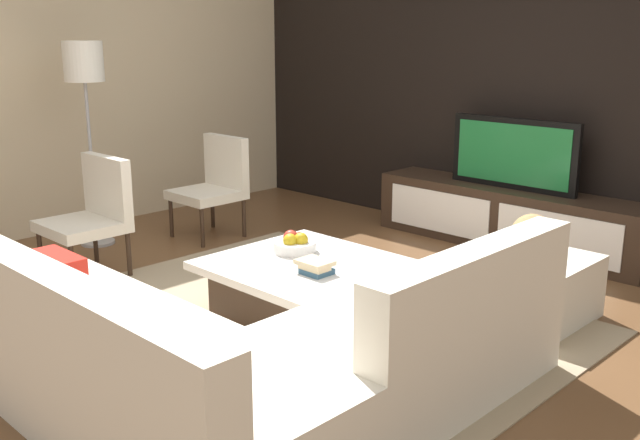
{
  "coord_description": "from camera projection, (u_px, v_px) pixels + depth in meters",
  "views": [
    {
      "loc": [
        2.92,
        -2.84,
        1.75
      ],
      "look_at": [
        -0.33,
        0.49,
        0.53
      ],
      "focal_mm": 40.33,
      "sensor_mm": 36.0,
      "label": 1
    }
  ],
  "objects": [
    {
      "name": "ottoman",
      "position": [
        528.0,
        286.0,
        4.51
      ],
      "size": [
        0.7,
        0.7,
        0.4
      ],
      "primitive_type": "cube",
      "color": "silver",
      "rests_on": "ground"
    },
    {
      "name": "accent_chair_near",
      "position": [
        93.0,
        209.0,
        5.25
      ],
      "size": [
        0.57,
        0.52,
        0.87
      ],
      "rotation": [
        0.0,
        0.0,
        -0.1
      ],
      "color": "#332319",
      "rests_on": "ground"
    },
    {
      "name": "coffee_table",
      "position": [
        303.0,
        289.0,
        4.46
      ],
      "size": [
        1.05,
        1.04,
        0.38
      ],
      "color": "#332319",
      "rests_on": "ground"
    },
    {
      "name": "book_stack",
      "position": [
        315.0,
        267.0,
        4.18
      ],
      "size": [
        0.2,
        0.16,
        0.08
      ],
      "color": "#2D516B",
      "rests_on": "coffee_table"
    },
    {
      "name": "accent_chair_far",
      "position": [
        215.0,
        181.0,
        6.27
      ],
      "size": [
        0.53,
        0.53,
        0.87
      ],
      "rotation": [
        0.0,
        0.0,
        0.1
      ],
      "color": "#332319",
      "rests_on": "ground"
    },
    {
      "name": "side_wall_left",
      "position": [
        65.0,
        73.0,
        6.32
      ],
      "size": [
        0.12,
        5.2,
        2.8
      ],
      "primitive_type": "cube",
      "color": "beige",
      "rests_on": "ground"
    },
    {
      "name": "decorative_ball",
      "position": [
        532.0,
        235.0,
        4.43
      ],
      "size": [
        0.27,
        0.27,
        0.27
      ],
      "primitive_type": "sphere",
      "color": "#AD8451",
      "rests_on": "ottoman"
    },
    {
      "name": "fruit_bowl",
      "position": [
        295.0,
        244.0,
        4.59
      ],
      "size": [
        0.28,
        0.28,
        0.14
      ],
      "color": "silver",
      "rests_on": "coffee_table"
    },
    {
      "name": "floor_lamp",
      "position": [
        84.0,
        75.0,
        5.76
      ],
      "size": [
        0.32,
        0.32,
        1.68
      ],
      "color": "#A5A5AA",
      "rests_on": "ground"
    },
    {
      "name": "feature_wall_back",
      "position": [
        537.0,
        76.0,
        5.89
      ],
      "size": [
        6.4,
        0.12,
        2.8
      ],
      "primitive_type": "cube",
      "color": "black",
      "rests_on": "ground"
    },
    {
      "name": "ground_plane",
      "position": [
        303.0,
        328.0,
        4.38
      ],
      "size": [
        14.0,
        14.0,
        0.0
      ],
      "primitive_type": "plane",
      "color": "brown"
    },
    {
      "name": "sectional_couch",
      "position": [
        243.0,
        355.0,
        3.36
      ],
      "size": [
        2.32,
        2.31,
        0.81
      ],
      "color": "silver",
      "rests_on": "ground"
    },
    {
      "name": "area_rug",
      "position": [
        292.0,
        322.0,
        4.44
      ],
      "size": [
        3.18,
        2.69,
        0.01
      ],
      "primitive_type": "cube",
      "color": "tan",
      "rests_on": "ground"
    },
    {
      "name": "television",
      "position": [
        513.0,
        154.0,
        5.84
      ],
      "size": [
        1.12,
        0.06,
        0.58
      ],
      "color": "black",
      "rests_on": "media_console"
    },
    {
      "name": "media_console",
      "position": [
        509.0,
        218.0,
        5.97
      ],
      "size": [
        2.36,
        0.49,
        0.5
      ],
      "color": "#332319",
      "rests_on": "ground"
    }
  ]
}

